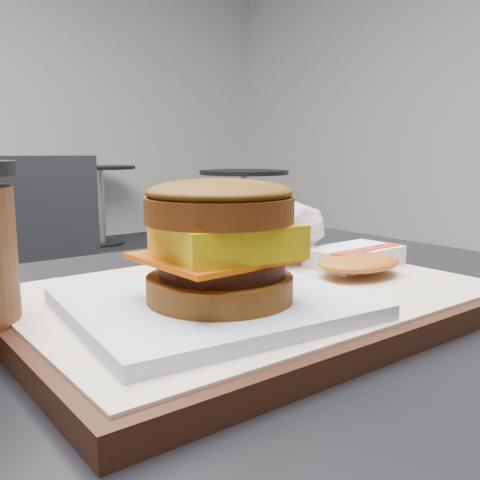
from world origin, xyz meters
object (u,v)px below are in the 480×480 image
breakfast_sandwich (218,257)px  crumpled_wrapper (260,228)px  serving_tray (249,300)px  neighbor_chair (13,258)px  hash_brown (356,259)px

breakfast_sandwich → crumpled_wrapper: size_ratio=1.40×
serving_tray → crumpled_wrapper: size_ratio=2.59×
serving_tray → neighbor_chair: (0.25, 1.70, -0.27)m
serving_tray → neighbor_chair: size_ratio=0.43×
serving_tray → hash_brown: size_ratio=3.15×
breakfast_sandwich → hash_brown: bearing=9.3°
serving_tray → crumpled_wrapper: (0.08, 0.08, 0.04)m
serving_tray → breakfast_sandwich: (-0.06, -0.04, 0.05)m
hash_brown → neighbor_chair: bearing=85.7°
serving_tray → hash_brown: (0.12, -0.01, 0.02)m
crumpled_wrapper → neighbor_chair: (0.17, 1.62, -0.31)m
serving_tray → breakfast_sandwich: bearing=-146.3°
crumpled_wrapper → serving_tray: bearing=-134.3°
breakfast_sandwich → neighbor_chair: breakfast_sandwich is taller
serving_tray → crumpled_wrapper: crumpled_wrapper is taller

